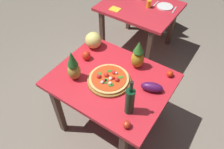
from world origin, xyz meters
name	(u,v)px	position (x,y,z in m)	size (l,w,h in m)	color
ground_plane	(111,120)	(0.00, 0.00, 0.00)	(10.00, 10.00, 0.00)	gray
display_table	(111,85)	(0.00, 0.00, 0.66)	(1.12, 0.90, 0.75)	brown
background_table	(139,12)	(-0.45, 1.38, 0.65)	(1.05, 0.88, 0.75)	brown
dining_chair	(162,5)	(-0.38, 2.05, 0.48)	(0.49, 0.49, 0.85)	olive
pizza_board	(109,80)	(0.00, -0.04, 0.77)	(0.41, 0.41, 0.03)	olive
pizza	(109,78)	(0.00, -0.04, 0.79)	(0.38, 0.38, 0.06)	#DAAF5F
wine_bottle	(130,101)	(0.33, -0.22, 0.89)	(0.08, 0.08, 0.37)	#0C331B
pineapple_left	(138,56)	(0.12, 0.29, 0.89)	(0.13, 0.13, 0.31)	#B98922
pineapple_right	(73,67)	(-0.29, -0.18, 0.90)	(0.12, 0.12, 0.32)	#AD8D39
melon	(93,40)	(-0.43, 0.29, 0.84)	(0.18, 0.18, 0.18)	#EDDD73
bell_pepper	(86,56)	(-0.37, 0.09, 0.80)	(0.09, 0.09, 0.10)	red
eggplant	(152,87)	(0.38, 0.09, 0.80)	(0.20, 0.09, 0.09)	#4C1449
tomato_near_board	(127,125)	(0.39, -0.36, 0.79)	(0.06, 0.06, 0.06)	red
tomato_beside_pepper	(170,74)	(0.45, 0.35, 0.79)	(0.06, 0.06, 0.06)	red
drinking_glass_juice	(149,4)	(-0.33, 1.40, 0.80)	(0.07, 0.07, 0.10)	orange
dinner_plate	(165,7)	(-0.14, 1.53, 0.76)	(0.22, 0.22, 0.02)	white
fork_utensil	(156,4)	(-0.28, 1.53, 0.76)	(0.02, 0.18, 0.01)	silver
knife_utensil	(174,10)	(0.00, 1.53, 0.76)	(0.02, 0.18, 0.01)	silver
napkin_folded	(115,9)	(-0.68, 1.09, 0.76)	(0.14, 0.12, 0.01)	yellow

